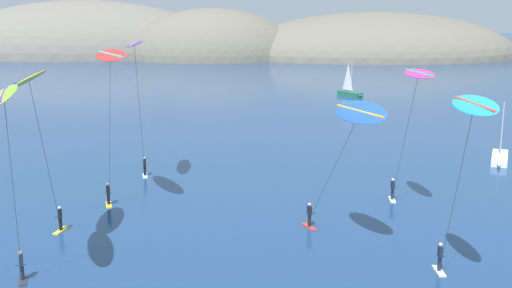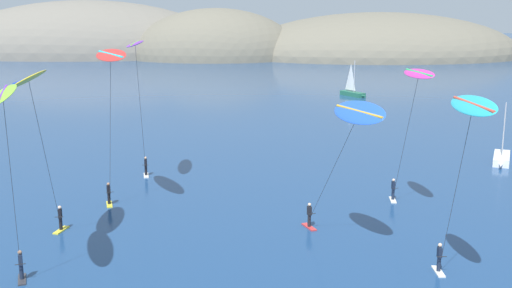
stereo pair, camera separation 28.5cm
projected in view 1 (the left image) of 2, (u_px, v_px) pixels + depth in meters
name	position (u px, v px, depth m)	size (l,w,h in m)	color
headland_island	(218.00, 56.00, 179.68)	(163.03, 55.44, 30.85)	slate
sailboat_near	(500.00, 156.00, 59.98)	(3.39, 5.78, 5.70)	white
sailboat_far	(351.00, 92.00, 102.63)	(3.71, 5.66, 5.70)	#23664C
kitesurfer_purple	(135.00, 56.00, 49.05)	(1.41, 8.03, 11.86)	silver
kitesurfer_red	(110.00, 66.00, 43.30)	(3.79, 6.09, 11.63)	yellow
kitesurfer_yellow	(31.00, 90.00, 35.38)	(1.71, 8.59, 11.05)	yellow
kitesurfer_cyan	(470.00, 122.00, 31.16)	(1.37, 6.10, 10.28)	silver
kitesurfer_blue	(355.00, 121.00, 36.52)	(4.00, 8.33, 9.23)	red
kitesurfer_magenta	(415.00, 87.00, 43.47)	(1.60, 6.80, 10.32)	silver
kitesurfer_lime	(5.00, 109.00, 30.35)	(2.89, 6.29, 10.81)	#2D2D33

